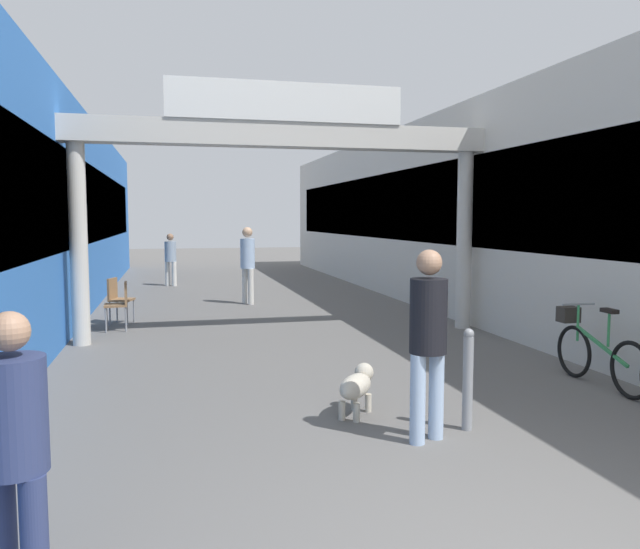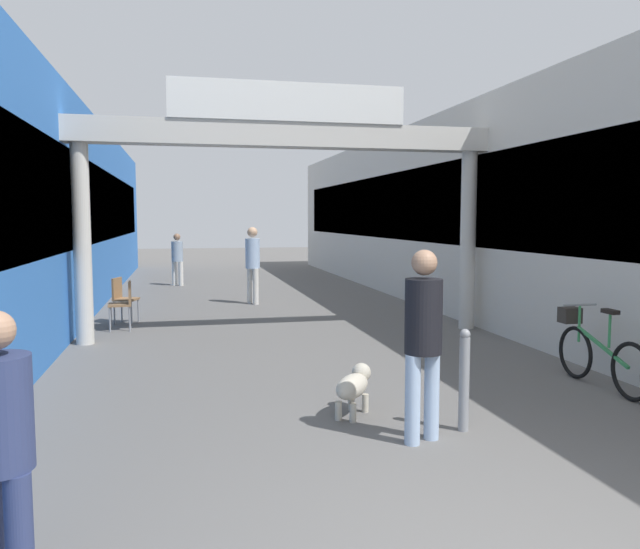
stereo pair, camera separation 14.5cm
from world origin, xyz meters
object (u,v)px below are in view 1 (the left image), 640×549
object	(u,v)px
pedestrian_with_dog	(428,332)
pedestrian_carrying_crate	(248,260)
pedestrian_companion	(14,442)
bicycle_green_third	(595,350)
cafe_chair_wood_nearer	(120,301)
bollard_post_metal	(468,379)
dog_on_leash	(357,385)
pedestrian_elderly_walking	(171,256)
cafe_chair_wood_farther	(118,296)

from	to	relation	value
pedestrian_with_dog	pedestrian_carrying_crate	xyz separation A→B (m)	(-0.50, 9.53, 0.04)
pedestrian_with_dog	pedestrian_companion	xyz separation A→B (m)	(-3.06, -1.78, -0.12)
bicycle_green_third	cafe_chair_wood_nearer	size ratio (longest dim) A/B	1.90
pedestrian_companion	bollard_post_metal	world-z (taller)	pedestrian_companion
pedestrian_companion	dog_on_leash	size ratio (longest dim) A/B	2.32
dog_on_leash	pedestrian_companion	bearing A→B (deg)	-134.88
dog_on_leash	pedestrian_elderly_walking	bearing A→B (deg)	98.14
pedestrian_with_dog	cafe_chair_wood_farther	size ratio (longest dim) A/B	1.98
bicycle_green_third	cafe_chair_wood_farther	bearing A→B (deg)	135.14
pedestrian_carrying_crate	dog_on_leash	distance (m)	8.66
pedestrian_elderly_walking	cafe_chair_wood_farther	size ratio (longest dim) A/B	1.77
dog_on_leash	bollard_post_metal	size ratio (longest dim) A/B	0.68
dog_on_leash	bicycle_green_third	xyz separation A→B (m)	(3.16, 0.42, 0.13)
pedestrian_with_dog	cafe_chair_wood_nearer	size ratio (longest dim) A/B	1.98
pedestrian_with_dog	cafe_chair_wood_nearer	bearing A→B (deg)	115.82
pedestrian_with_dog	pedestrian_elderly_walking	distance (m)	14.24
dog_on_leash	cafe_chair_wood_nearer	world-z (taller)	cafe_chair_wood_nearer
bollard_post_metal	cafe_chair_wood_farther	size ratio (longest dim) A/B	1.12
bollard_post_metal	cafe_chair_wood_nearer	world-z (taller)	bollard_post_metal
dog_on_leash	cafe_chair_wood_farther	size ratio (longest dim) A/B	0.76
pedestrian_with_dog	bicycle_green_third	size ratio (longest dim) A/B	1.04
dog_on_leash	bicycle_green_third	bearing A→B (deg)	7.65
pedestrian_carrying_crate	cafe_chair_wood_nearer	xyz separation A→B (m)	(-2.68, -2.97, -0.52)
pedestrian_companion	pedestrian_elderly_walking	bearing A→B (deg)	87.16
pedestrian_carrying_crate	bollard_post_metal	size ratio (longest dim) A/B	1.84
cafe_chair_wood_nearer	cafe_chair_wood_farther	world-z (taller)	same
pedestrian_carrying_crate	dog_on_leash	bearing A→B (deg)	-89.34
pedestrian_elderly_walking	cafe_chair_wood_farther	bearing A→B (deg)	-98.50
bicycle_green_third	bollard_post_metal	distance (m)	2.53
dog_on_leash	bollard_post_metal	world-z (taller)	bollard_post_metal
pedestrian_with_dog	cafe_chair_wood_nearer	distance (m)	7.30
pedestrian_companion	cafe_chair_wood_nearer	distance (m)	8.35
pedestrian_elderly_walking	dog_on_leash	bearing A→B (deg)	-81.86
cafe_chair_wood_nearer	pedestrian_companion	bearing A→B (deg)	-89.25
dog_on_leash	cafe_chair_wood_farther	xyz separation A→B (m)	(-2.89, 6.44, 0.23)
pedestrian_companion	pedestrian_elderly_walking	world-z (taller)	pedestrian_elderly_walking
cafe_chair_wood_farther	cafe_chair_wood_nearer	bearing A→B (deg)	-82.11
pedestrian_carrying_crate	pedestrian_elderly_walking	size ratio (longest dim) A/B	1.16
pedestrian_with_dog	cafe_chair_wood_farther	distance (m)	8.05
cafe_chair_wood_farther	pedestrian_elderly_walking	bearing A→B (deg)	81.50
pedestrian_with_dog	pedestrian_carrying_crate	bearing A→B (deg)	92.98
pedestrian_carrying_crate	pedestrian_elderly_walking	world-z (taller)	pedestrian_carrying_crate
pedestrian_elderly_walking	cafe_chair_wood_farther	distance (m)	6.80
pedestrian_elderly_walking	bicycle_green_third	size ratio (longest dim) A/B	0.93
pedestrian_with_dog	bollard_post_metal	world-z (taller)	pedestrian_with_dog
bollard_post_metal	cafe_chair_wood_farther	bearing A→B (deg)	117.91
cafe_chair_wood_farther	bicycle_green_third	bearing A→B (deg)	-44.86
bicycle_green_third	pedestrian_companion	bearing A→B (deg)	-151.98
dog_on_leash	pedestrian_with_dog	bearing A→B (deg)	-66.14
pedestrian_elderly_walking	cafe_chair_wood_nearer	distance (m)	7.55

